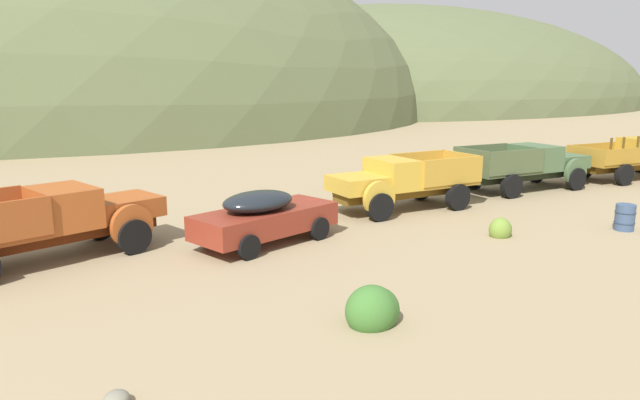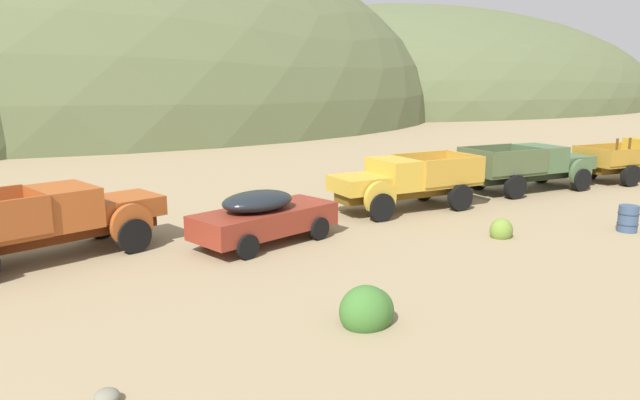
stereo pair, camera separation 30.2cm
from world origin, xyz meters
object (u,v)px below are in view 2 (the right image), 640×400
at_px(car_rust_red, 269,215).
at_px(oil_drum_by_truck, 628,219).
at_px(truck_oxide_orange, 59,220).
at_px(truck_faded_yellow, 398,183).
at_px(truck_weathered_green, 536,166).

xyz_separation_m(car_rust_red, oil_drum_by_truck, (9.90, -5.11, -0.40)).
bearing_deg(oil_drum_by_truck, truck_oxide_orange, 155.52).
bearing_deg(truck_faded_yellow, car_rust_red, 15.51).
bearing_deg(truck_oxide_orange, car_rust_red, -30.16).
bearing_deg(car_rust_red, truck_oxide_orange, 149.41).
distance_m(truck_oxide_orange, car_rust_red, 5.62).
height_order(truck_oxide_orange, truck_weathered_green, same).
xyz_separation_m(truck_oxide_orange, car_rust_red, (5.31, -1.81, -0.20)).
height_order(car_rust_red, oil_drum_by_truck, car_rust_red).
distance_m(truck_faded_yellow, oil_drum_by_truck, 7.41).
relative_size(truck_faded_yellow, truck_weathered_green, 0.92).
distance_m(truck_oxide_orange, truck_weathered_green, 18.75).
relative_size(truck_faded_yellow, oil_drum_by_truck, 6.94).
bearing_deg(car_rust_red, oil_drum_by_truck, -39.06).
bearing_deg(truck_faded_yellow, oil_drum_by_truck, 128.84).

